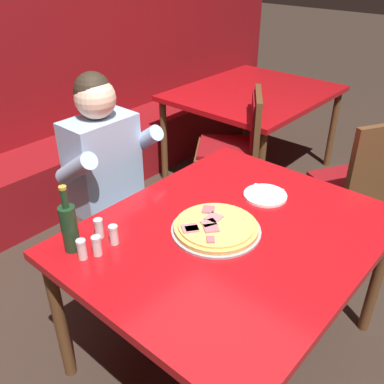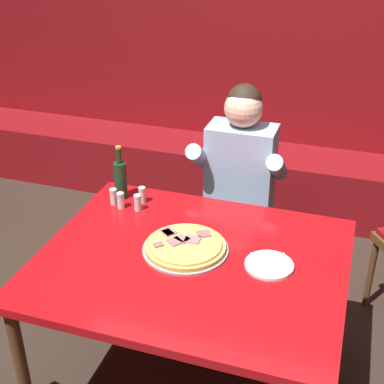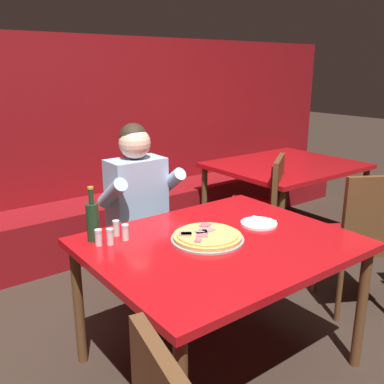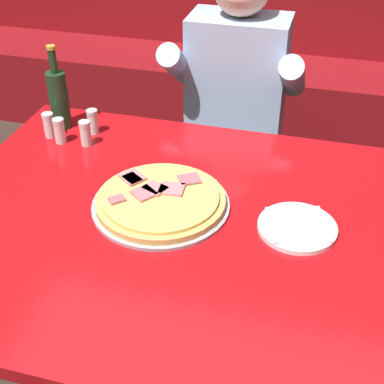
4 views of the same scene
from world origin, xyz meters
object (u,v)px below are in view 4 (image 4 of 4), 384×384
object	(u,v)px
shaker_oregano	(93,123)
beer_bottle	(59,98)
plate_white_paper	(297,227)
shaker_parmesan	(60,132)
shaker_black_pepper	(49,126)
main_dining_table	(172,239)
pizza	(161,200)
diner_seated_blue_shirt	(232,108)
shaker_red_pepper_flakes	(86,134)

from	to	relation	value
shaker_oregano	beer_bottle	bearing A→B (deg)	173.43
beer_bottle	shaker_oregano	size ratio (longest dim) A/B	3.40
plate_white_paper	shaker_parmesan	world-z (taller)	shaker_parmesan
plate_white_paper	shaker_parmesan	bearing A→B (deg)	162.34
shaker_black_pepper	shaker_oregano	bearing A→B (deg)	25.32
beer_bottle	main_dining_table	bearing A→B (deg)	-37.85
pizza	shaker_oregano	xyz separation A→B (m)	(-0.35, 0.34, 0.02)
plate_white_paper	shaker_black_pepper	xyz separation A→B (m)	(-0.86, 0.28, 0.03)
pizza	shaker_black_pepper	distance (m)	0.56
plate_white_paper	diner_seated_blue_shirt	bearing A→B (deg)	113.71
pizza	diner_seated_blue_shirt	size ratio (longest dim) A/B	0.30
main_dining_table	beer_bottle	world-z (taller)	beer_bottle
plate_white_paper	shaker_oregano	distance (m)	0.81
pizza	shaker_parmesan	bearing A→B (deg)	149.65
plate_white_paper	shaker_red_pepper_flakes	world-z (taller)	shaker_red_pepper_flakes
shaker_parmesan	shaker_red_pepper_flakes	xyz separation A→B (m)	(0.09, 0.01, 0.00)
pizza	shaker_parmesan	size ratio (longest dim) A/B	4.50
plate_white_paper	shaker_black_pepper	world-z (taller)	shaker_black_pepper
pizza	shaker_oregano	bearing A→B (deg)	135.82
shaker_oregano	shaker_red_pepper_flakes	world-z (taller)	same
pizza	diner_seated_blue_shirt	xyz separation A→B (m)	(0.05, 0.74, -0.06)
plate_white_paper	shaker_red_pepper_flakes	xyz separation A→B (m)	(-0.72, 0.27, 0.03)
beer_bottle	shaker_parmesan	world-z (taller)	beer_bottle
shaker_oregano	shaker_red_pepper_flakes	bearing A→B (deg)	-82.80
plate_white_paper	main_dining_table	bearing A→B (deg)	-172.37
main_dining_table	shaker_black_pepper	distance (m)	0.63
pizza	shaker_black_pepper	size ratio (longest dim) A/B	4.50
beer_bottle	plate_white_paper	bearing A→B (deg)	-22.90
shaker_red_pepper_flakes	shaker_parmesan	bearing A→B (deg)	-175.91
shaker_oregano	shaker_parmesan	bearing A→B (deg)	-132.06
shaker_black_pepper	pizza	bearing A→B (deg)	-29.97
shaker_parmesan	diner_seated_blue_shirt	xyz separation A→B (m)	(0.49, 0.49, -0.08)
shaker_oregano	pizza	bearing A→B (deg)	-44.18
shaker_oregano	shaker_red_pepper_flakes	xyz separation A→B (m)	(0.01, -0.08, 0.00)
beer_bottle	shaker_oregano	bearing A→B (deg)	-6.57
shaker_red_pepper_flakes	beer_bottle	bearing A→B (deg)	144.33
main_dining_table	plate_white_paper	bearing A→B (deg)	7.63
pizza	plate_white_paper	size ratio (longest dim) A/B	1.84
shaker_parmesan	diner_seated_blue_shirt	distance (m)	0.69
plate_white_paper	shaker_black_pepper	distance (m)	0.91
pizza	beer_bottle	xyz separation A→B (m)	(-0.48, 0.36, 0.09)
pizza	plate_white_paper	distance (m)	0.38
pizza	shaker_red_pepper_flakes	xyz separation A→B (m)	(-0.34, 0.26, 0.02)
shaker_red_pepper_flakes	diner_seated_blue_shirt	xyz separation A→B (m)	(0.39, 0.48, -0.08)
pizza	shaker_parmesan	xyz separation A→B (m)	(-0.43, 0.25, 0.02)
main_dining_table	shaker_parmesan	size ratio (longest dim) A/B	15.51
main_dining_table	pizza	distance (m)	0.11
shaker_parmesan	diner_seated_blue_shirt	world-z (taller)	diner_seated_blue_shirt
plate_white_paper	shaker_oregano	size ratio (longest dim) A/B	2.44
shaker_oregano	diner_seated_blue_shirt	xyz separation A→B (m)	(0.41, 0.40, -0.08)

